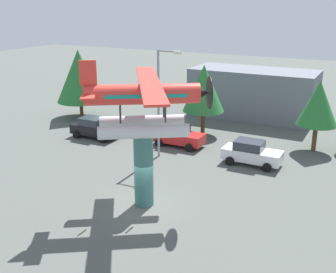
{
  "coord_description": "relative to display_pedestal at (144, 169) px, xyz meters",
  "views": [
    {
      "loc": [
        11.33,
        -18.84,
        11.28
      ],
      "look_at": [
        0.0,
        3.0,
        3.28
      ],
      "focal_mm": 44.69,
      "sensor_mm": 36.0,
      "label": 1
    }
  ],
  "objects": [
    {
      "name": "tree_west",
      "position": [
        -15.37,
        13.58,
        2.05
      ],
      "size": [
        4.61,
        4.61,
        6.81
      ],
      "color": "brown",
      "rests_on": "ground"
    },
    {
      "name": "floatplane_monument",
      "position": [
        0.11,
        0.07,
        3.86
      ],
      "size": [
        7.05,
        9.3,
        4.0
      ],
      "rotation": [
        0.0,
        0.0,
        0.58
      ],
      "color": "silver",
      "rests_on": "display_pedestal"
    },
    {
      "name": "storefront_building",
      "position": [
        -0.15,
        22.0,
        0.21
      ],
      "size": [
        12.31,
        5.46,
        4.8
      ],
      "primitive_type": "cube",
      "color": "slate",
      "rests_on": "ground"
    },
    {
      "name": "tree_center_back",
      "position": [
        7.21,
        14.09,
        1.63
      ],
      "size": [
        3.1,
        3.1,
        5.56
      ],
      "color": "brown",
      "rests_on": "ground"
    },
    {
      "name": "car_mid_red",
      "position": [
        -2.84,
        10.22,
        -1.31
      ],
      "size": [
        4.2,
        2.02,
        1.76
      ],
      "color": "red",
      "rests_on": "ground"
    },
    {
      "name": "car_near_black",
      "position": [
        -10.17,
        8.81,
        -1.31
      ],
      "size": [
        4.2,
        2.02,
        1.76
      ],
      "color": "black",
      "rests_on": "ground"
    },
    {
      "name": "display_pedestal",
      "position": [
        0.0,
        0.0,
        0.0
      ],
      "size": [
        1.1,
        1.1,
        4.38
      ],
      "primitive_type": "cylinder",
      "color": "#386B66",
      "rests_on": "ground"
    },
    {
      "name": "ground_plane",
      "position": [
        0.0,
        0.0,
        -2.19
      ],
      "size": [
        140.0,
        140.0,
        0.0
      ],
      "primitive_type": "plane",
      "color": "#515651"
    },
    {
      "name": "tree_east",
      "position": [
        -2.27,
        14.07,
        1.92
      ],
      "size": [
        3.62,
        3.62,
        6.14
      ],
      "color": "brown",
      "rests_on": "ground"
    },
    {
      "name": "streetlight_primary",
      "position": [
        -2.86,
        7.37,
        2.47
      ],
      "size": [
        1.84,
        0.28,
        8.03
      ],
      "color": "gray",
      "rests_on": "ground"
    },
    {
      "name": "car_far_white",
      "position": [
        3.66,
        8.99,
        -1.31
      ],
      "size": [
        4.2,
        2.02,
        1.76
      ],
      "color": "white",
      "rests_on": "ground"
    }
  ]
}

